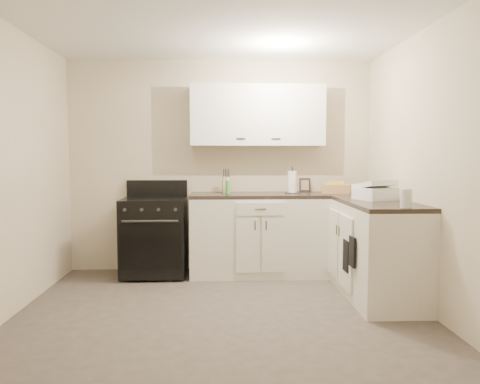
{
  "coord_description": "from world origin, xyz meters",
  "views": [
    {
      "loc": [
        -0.02,
        -3.83,
        1.38
      ],
      "look_at": [
        0.19,
        0.85,
        1.01
      ],
      "focal_mm": 35.0,
      "sensor_mm": 36.0,
      "label": 1
    }
  ],
  "objects_px": {
    "stove": "(154,236)",
    "wicker_basket": "(336,189)",
    "paper_towel": "(292,182)",
    "countertop_grill": "(375,194)",
    "knife_block": "(226,185)"
  },
  "relations": [
    {
      "from": "stove",
      "to": "wicker_basket",
      "type": "height_order",
      "value": "wicker_basket"
    },
    {
      "from": "stove",
      "to": "countertop_grill",
      "type": "bearing_deg",
      "value": -18.58
    },
    {
      "from": "paper_towel",
      "to": "countertop_grill",
      "type": "distance_m",
      "value": 1.08
    },
    {
      "from": "paper_towel",
      "to": "countertop_grill",
      "type": "relative_size",
      "value": 0.77
    },
    {
      "from": "paper_towel",
      "to": "countertop_grill",
      "type": "bearing_deg",
      "value": -50.08
    },
    {
      "from": "wicker_basket",
      "to": "countertop_grill",
      "type": "relative_size",
      "value": 0.95
    },
    {
      "from": "stove",
      "to": "countertop_grill",
      "type": "height_order",
      "value": "countertop_grill"
    },
    {
      "from": "knife_block",
      "to": "wicker_basket",
      "type": "bearing_deg",
      "value": -11.13
    },
    {
      "from": "knife_block",
      "to": "paper_towel",
      "type": "distance_m",
      "value": 0.77
    },
    {
      "from": "wicker_basket",
      "to": "countertop_grill",
      "type": "height_order",
      "value": "countertop_grill"
    },
    {
      "from": "stove",
      "to": "paper_towel",
      "type": "bearing_deg",
      "value": 2.32
    },
    {
      "from": "stove",
      "to": "countertop_grill",
      "type": "relative_size",
      "value": 2.59
    },
    {
      "from": "knife_block",
      "to": "countertop_grill",
      "type": "distance_m",
      "value": 1.73
    },
    {
      "from": "wicker_basket",
      "to": "countertop_grill",
      "type": "distance_m",
      "value": 0.83
    },
    {
      "from": "stove",
      "to": "knife_block",
      "type": "distance_m",
      "value": 1.01
    }
  ]
}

